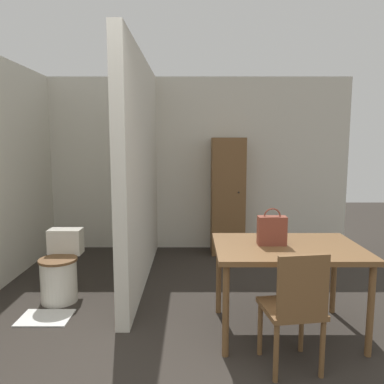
{
  "coord_description": "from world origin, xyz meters",
  "views": [
    {
      "loc": [
        0.14,
        -1.69,
        1.58
      ],
      "look_at": [
        0.14,
        1.7,
        1.12
      ],
      "focal_mm": 35.0,
      "sensor_mm": 36.0,
      "label": 1
    }
  ],
  "objects": [
    {
      "name": "wall_back",
      "position": [
        0.0,
        3.85,
        1.25
      ],
      "size": [
        4.85,
        0.12,
        2.5
      ],
      "color": "beige",
      "rests_on": "ground_plane"
    },
    {
      "name": "partition_wall",
      "position": [
        -0.44,
        2.52,
        1.25
      ],
      "size": [
        0.12,
        2.54,
        2.5
      ],
      "color": "beige",
      "rests_on": "ground_plane"
    },
    {
      "name": "dining_table",
      "position": [
        0.92,
        1.27,
        0.67
      ],
      "size": [
        1.18,
        0.84,
        0.74
      ],
      "color": "brown",
      "rests_on": "ground_plane"
    },
    {
      "name": "wooden_chair",
      "position": [
        0.84,
        0.72,
        0.47
      ],
      "size": [
        0.44,
        0.44,
        0.86
      ],
      "rotation": [
        0.0,
        0.0,
        0.15
      ],
      "color": "brown",
      "rests_on": "ground_plane"
    },
    {
      "name": "toilet",
      "position": [
        -1.18,
        1.93,
        0.29
      ],
      "size": [
        0.37,
        0.52,
        0.68
      ],
      "color": "silver",
      "rests_on": "ground_plane"
    },
    {
      "name": "handbag",
      "position": [
        0.79,
        1.29,
        0.87
      ],
      "size": [
        0.23,
        0.1,
        0.31
      ],
      "color": "brown",
      "rests_on": "dining_table"
    },
    {
      "name": "wooden_cabinet",
      "position": [
        0.64,
        3.55,
        0.82
      ],
      "size": [
        0.46,
        0.46,
        1.64
      ],
      "color": "brown",
      "rests_on": "ground_plane"
    },
    {
      "name": "bath_mat",
      "position": [
        -1.18,
        1.5,
        0.01
      ],
      "size": [
        0.45,
        0.33,
        0.01
      ],
      "color": "silver",
      "rests_on": "ground_plane"
    }
  ]
}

